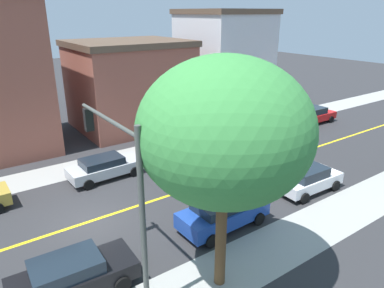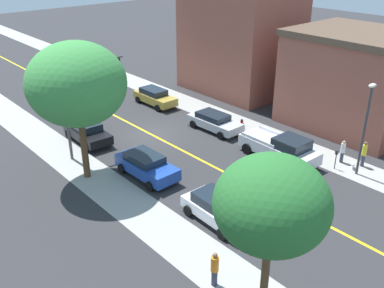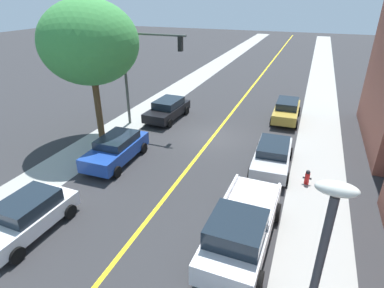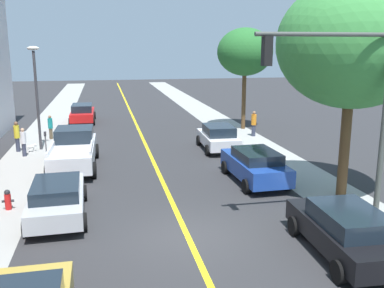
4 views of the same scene
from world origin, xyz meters
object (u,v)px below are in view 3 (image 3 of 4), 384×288
Objects in this scene: gold_sedan_left_curb at (287,110)px; black_sedan_right_curb at (168,109)px; fire_hydrant at (307,177)px; blue_sedan_right_curb at (116,149)px; traffic_light_mast at (142,63)px; white_sedan_right_curb at (27,215)px; silver_sedan_left_curb at (273,155)px; street_lamp at (314,285)px; white_pickup_truck at (242,227)px; street_tree_left_near at (89,43)px.

gold_sedan_left_curb is 9.21m from black_sedan_right_curb.
fire_hydrant is 10.60m from blue_sedan_right_curb.
traffic_light_mast is 12.64m from white_sedan_right_curb.
silver_sedan_left_curb is at bearing 63.40° from black_sedan_right_curb.
traffic_light_mast is at bearing -24.19° from black_sedan_right_curb.
fire_hydrant is at bearing 63.02° from black_sedan_right_curb.
street_lamp is 1.05× the size of white_pickup_truck.
gold_sedan_left_curb is (-8.49, -16.97, 0.00)m from white_sedan_right_curb.
street_tree_left_near is 1.28× the size of traffic_light_mast.
traffic_light_mast is 4.34m from black_sedan_right_curb.
traffic_light_mast is at bearing -19.56° from fire_hydrant.
traffic_light_mast is 1.45× the size of silver_sedan_left_curb.
street_tree_left_near is 2.09× the size of white_sedan_right_curb.
street_tree_left_near is 7.78m from black_sedan_right_curb.
black_sedan_right_curb is at bearing -56.41° from street_lamp.
fire_hydrant is 12.27m from black_sedan_right_curb.
silver_sedan_left_curb is at bearing 179.40° from white_pickup_truck.
traffic_light_mast reaches higher than white_sedan_right_curb.
traffic_light_mast is 14.09m from white_pickup_truck.
street_lamp is 11.97m from silver_sedan_left_curb.
street_lamp reaches higher than black_sedan_right_curb.
silver_sedan_left_curb is at bearing -179.96° from street_tree_left_near.
street_tree_left_near is 17.82m from street_lamp.
silver_sedan_left_curb is (2.05, -11.38, -3.09)m from street_lamp.
fire_hydrant is 13.12m from white_sedan_right_curb.
blue_sedan_right_curb reaches higher than fire_hydrant.
blue_sedan_right_curb is 0.99× the size of black_sedan_right_curb.
street_tree_left_near is 14.68m from fire_hydrant.
traffic_light_mast is 1.47× the size of black_sedan_right_curb.
black_sedan_right_curb is at bearing -179.89° from blue_sedan_right_curb.
black_sedan_right_curb is (8.72, -4.83, 0.04)m from silver_sedan_left_curb.
fire_hydrant is at bearing 11.76° from gold_sedan_left_curb.
blue_sedan_right_curb is 1.11× the size of white_sedan_right_curb.
gold_sedan_left_curb is at bearing 155.06° from white_sedan_right_curb.
blue_sedan_right_curb is at bearing 3.78° from black_sedan_right_curb.
fire_hydrant is 9.32m from gold_sedan_left_curb.
street_lamp reaches higher than white_sedan_right_curb.
gold_sedan_left_curb is at bearing 111.93° from black_sedan_right_curb.
street_tree_left_near is at bearing -120.09° from white_pickup_truck.
black_sedan_right_curb is at bearing -142.71° from white_pickup_truck.
street_lamp is (-0.09, 10.20, 3.44)m from fire_hydrant.
street_lamp is at bearing 35.99° from black_sedan_right_curb.
white_sedan_right_curb is at bearing 36.88° from fire_hydrant.
street_lamp is at bearing 48.96° from blue_sedan_right_curb.
gold_sedan_left_curb is (-9.62, -4.96, -3.79)m from traffic_light_mast.
blue_sedan_right_curb is at bearing -39.76° from street_lamp.
street_tree_left_near is 1.85× the size of silver_sedan_left_curb.
blue_sedan_right_curb is at bearing -78.52° from traffic_light_mast.
white_pickup_truck is (-11.24, 6.83, -5.27)m from street_tree_left_near.
fire_hydrant is 10.77m from street_lamp.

